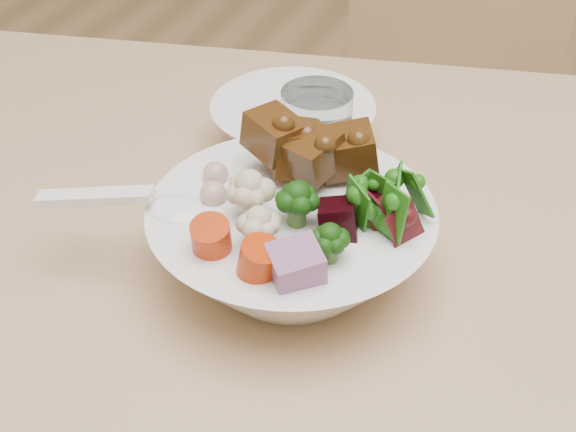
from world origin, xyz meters
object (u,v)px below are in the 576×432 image
at_px(food_bowl, 294,237).
at_px(chair_far, 431,137).
at_px(dining_table, 519,356).
at_px(water_glass, 316,150).
at_px(side_bowl, 293,128).

bearing_deg(food_bowl, chair_far, 90.73).
height_order(dining_table, water_glass, water_glass).
bearing_deg(water_glass, dining_table, -18.18).
bearing_deg(water_glass, chair_far, 88.51).
xyz_separation_m(water_glass, side_bowl, (-0.05, 0.06, -0.02)).
relative_size(food_bowl, water_glass, 2.11).
relative_size(water_glass, side_bowl, 0.67).
bearing_deg(water_glass, side_bowl, 126.37).
bearing_deg(food_bowl, side_bowl, 111.31).
distance_m(chair_far, side_bowl, 0.56).
relative_size(chair_far, water_glass, 6.99).
distance_m(food_bowl, water_glass, 0.12).
bearing_deg(dining_table, food_bowl, -178.98).
bearing_deg(dining_table, side_bowl, 141.59).
height_order(dining_table, chair_far, chair_far).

